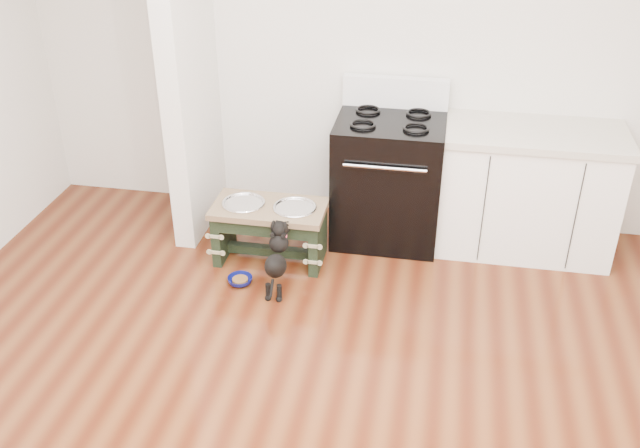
{
  "coord_description": "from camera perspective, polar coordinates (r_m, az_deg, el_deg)",
  "views": [
    {
      "loc": [
        0.61,
        -2.49,
        2.77
      ],
      "look_at": [
        -0.1,
        1.31,
        0.54
      ],
      "focal_mm": 40.0,
      "sensor_mm": 36.0,
      "label": 1
    }
  ],
  "objects": [
    {
      "name": "oven_range",
      "position": [
        5.2,
        5.48,
        3.72
      ],
      "size": [
        0.76,
        0.69,
        1.14
      ],
      "color": "black",
      "rests_on": "ground"
    },
    {
      "name": "partition_wall",
      "position": [
        5.13,
        -10.59,
        13.47
      ],
      "size": [
        0.15,
        0.8,
        2.7
      ],
      "primitive_type": "cube",
      "color": "silver",
      "rests_on": "ground"
    },
    {
      "name": "cabinet_run",
      "position": [
        5.25,
        16.2,
        2.57
      ],
      "size": [
        1.24,
        0.64,
        0.91
      ],
      "color": "white",
      "rests_on": "ground"
    },
    {
      "name": "dog_feeder",
      "position": [
        4.96,
        -4.07,
        0.17
      ],
      "size": [
        0.78,
        0.42,
        0.44
      ],
      "color": "black",
      "rests_on": "ground"
    },
    {
      "name": "puppy",
      "position": [
        4.66,
        -3.47,
        -2.62
      ],
      "size": [
        0.14,
        0.4,
        0.48
      ],
      "color": "black",
      "rests_on": "ground"
    },
    {
      "name": "floor_bowl",
      "position": [
        4.86,
        -6.41,
        -4.51
      ],
      "size": [
        0.18,
        0.18,
        0.05
      ],
      "rotation": [
        0.0,
        0.0,
        -0.07
      ],
      "color": "#0C1056",
      "rests_on": "ground"
    },
    {
      "name": "ground",
      "position": [
        3.77,
        -2.31,
        -17.18
      ],
      "size": [
        5.0,
        5.0,
        0.0
      ],
      "primitive_type": "plane",
      "color": "#471B0C",
      "rests_on": "ground"
    },
    {
      "name": "room_shell",
      "position": [
        2.81,
        -2.98,
        5.9
      ],
      "size": [
        5.0,
        5.0,
        5.0
      ],
      "color": "silver",
      "rests_on": "ground"
    }
  ]
}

